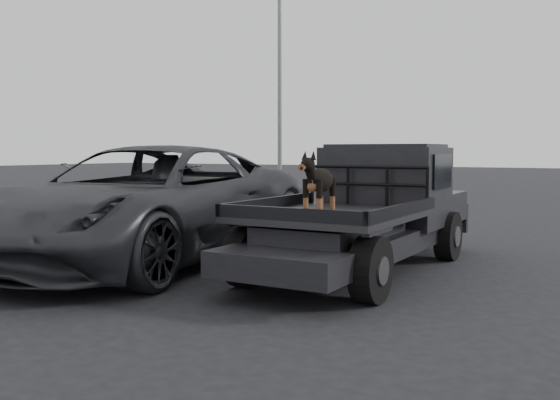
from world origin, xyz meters
The scene contains 7 objects.
ground centered at (0.00, 0.00, 0.00)m, with size 120.00×120.00×0.00m, color black.
flatbed_ute centered at (-0.14, 2.27, 0.46)m, with size 2.00×5.40×0.92m, color black, non-canonical shape.
ute_cab centered at (-0.14, 3.22, 1.36)m, with size 1.72×1.30×0.88m, color black, non-canonical shape.
headache_rack centered at (-0.14, 2.47, 1.20)m, with size 1.80×0.08×0.55m, color black, non-canonical shape.
dog centered at (-0.07, 0.81, 1.29)m, with size 0.32×0.60×0.74m, color black, non-canonical shape.
parked_suv centered at (-3.31, 1.38, 0.89)m, with size 2.97×6.44×1.79m, color #2B2C30.
floodlight_near centered at (-9.89, 16.79, 7.35)m, with size 1.08×0.28×13.50m.
Camera 1 is at (3.25, -5.87, 1.70)m, focal length 40.00 mm.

